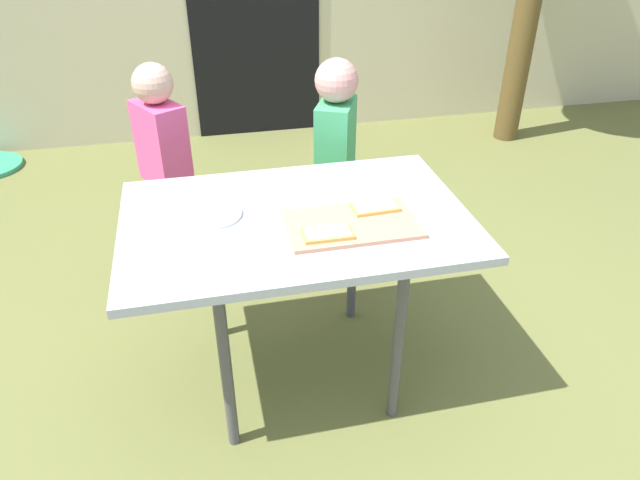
{
  "coord_description": "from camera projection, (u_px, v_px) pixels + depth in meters",
  "views": [
    {
      "loc": [
        -0.29,
        -1.67,
        1.67
      ],
      "look_at": [
        0.08,
        0.0,
        0.6
      ],
      "focal_mm": 32.92,
      "sensor_mm": 36.0,
      "label": 1
    }
  ],
  "objects": [
    {
      "name": "child_left",
      "position": [
        165.0,
        163.0,
        2.56
      ],
      "size": [
        0.24,
        0.28,
        1.03
      ],
      "color": "#333351",
      "rests_on": "ground"
    },
    {
      "name": "plate_white_left",
      "position": [
        213.0,
        214.0,
        1.95
      ],
      "size": [
        0.19,
        0.19,
        0.01
      ],
      "primitive_type": "cylinder",
      "color": "white",
      "rests_on": "dining_table"
    },
    {
      "name": "child_right",
      "position": [
        335.0,
        158.0,
        2.57
      ],
      "size": [
        0.23,
        0.28,
        1.04
      ],
      "color": "#3E1E39",
      "rests_on": "ground"
    },
    {
      "name": "ground_plane",
      "position": [
        300.0,
        370.0,
        2.32
      ],
      "size": [
        16.0,
        16.0,
        0.0
      ],
      "primitive_type": "plane",
      "color": "olive"
    },
    {
      "name": "pizza_slice_far_right",
      "position": [
        375.0,
        207.0,
        1.96
      ],
      "size": [
        0.16,
        0.1,
        0.01
      ],
      "color": "tan",
      "rests_on": "cutting_board"
    },
    {
      "name": "pizza_slice_near_left",
      "position": [
        328.0,
        233.0,
        1.81
      ],
      "size": [
        0.16,
        0.09,
        0.01
      ],
      "color": "tan",
      "rests_on": "cutting_board"
    },
    {
      "name": "dining_table",
      "position": [
        296.0,
        232.0,
        1.98
      ],
      "size": [
        1.15,
        0.76,
        0.7
      ],
      "color": "#A5ADBE",
      "rests_on": "ground"
    },
    {
      "name": "cutting_board",
      "position": [
        352.0,
        224.0,
        1.89
      ],
      "size": [
        0.42,
        0.26,
        0.01
      ],
      "primitive_type": "cube",
      "color": "tan",
      "rests_on": "dining_table"
    }
  ]
}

